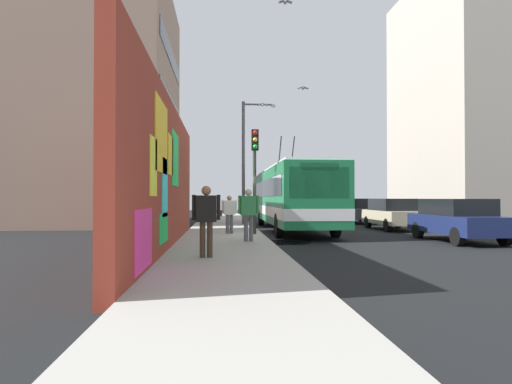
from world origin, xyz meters
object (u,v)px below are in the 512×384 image
traffic_light (255,164)px  street_lamp (247,154)px  parked_car_navy (457,219)px  pedestrian_near_wall (206,215)px  parked_car_champagne (393,213)px  city_bus (292,196)px  pedestrian_midblock (229,211)px  pedestrian_at_curb (249,210)px  parked_car_dark_gray (356,210)px

traffic_light → street_lamp: street_lamp is taller
parked_car_navy → pedestrian_near_wall: size_ratio=2.46×
parked_car_champagne → traffic_light: traffic_light is taller
city_bus → parked_car_champagne: size_ratio=2.91×
pedestrian_midblock → parked_car_navy: bearing=-106.3°
pedestrian_at_curb → city_bus: bearing=-21.3°
traffic_light → parked_car_navy: bearing=-105.6°
city_bus → street_lamp: street_lamp is taller
pedestrian_midblock → pedestrian_at_curb: 3.24m
city_bus → pedestrian_midblock: bearing=137.4°
street_lamp → pedestrian_midblock: bearing=169.8°
parked_car_champagne → traffic_light: 8.56m
pedestrian_midblock → parked_car_champagne: bearing=-67.8°
pedestrian_at_curb → street_lamp: bearing=-3.3°
parked_car_dark_gray → pedestrian_at_curb: bearing=147.9°
pedestrian_midblock → traffic_light: bearing=-111.1°
pedestrian_at_curb → street_lamp: street_lamp is taller
street_lamp → pedestrian_at_curb: bearing=176.7°
parked_car_navy → parked_car_dark_gray: bearing=0.0°
pedestrian_midblock → city_bus: bearing=-42.6°
city_bus → parked_car_navy: (-5.90, -5.20, -0.90)m
city_bus → pedestrian_at_curb: bearing=158.7°
parked_car_navy → traffic_light: size_ratio=1.02×
parked_car_dark_gray → pedestrian_at_curb: (-12.42, 7.79, 0.37)m
pedestrian_near_wall → pedestrian_at_curb: (3.80, -1.29, 0.00)m
street_lamp → traffic_light: bearing=179.0°
city_bus → traffic_light: city_bus is taller
parked_car_dark_gray → pedestrian_at_curb: size_ratio=2.30×
city_bus → parked_car_navy: size_ratio=2.78×
city_bus → pedestrian_midblock: 4.74m
pedestrian_midblock → street_lamp: (6.36, -1.14, 3.06)m
pedestrian_at_curb → parked_car_dark_gray: bearing=-32.1°
parked_car_champagne → street_lamp: street_lamp is taller
pedestrian_midblock → street_lamp: street_lamp is taller
parked_car_navy → city_bus: bearing=41.4°
parked_car_champagne → parked_car_navy: bearing=-180.0°
pedestrian_midblock → pedestrian_at_curb: (-3.18, -0.59, 0.14)m
city_bus → parked_car_dark_gray: size_ratio=2.96×
pedestrian_midblock → pedestrian_at_curb: bearing=-169.5°
pedestrian_near_wall → pedestrian_at_curb: 4.02m
parked_car_champagne → traffic_light: (-3.82, 7.35, 2.17)m
parked_car_dark_gray → street_lamp: 8.45m
parked_car_dark_gray → parked_car_navy: bearing=-180.0°
parked_car_navy → pedestrian_near_wall: pedestrian_near_wall is taller
city_bus → pedestrian_near_wall: size_ratio=6.84×
parked_car_navy → street_lamp: (8.80, 7.24, 3.29)m
parked_car_champagne → pedestrian_near_wall: 13.82m
pedestrian_midblock → parked_car_dark_gray: bearing=-42.2°
parked_car_champagne → parked_car_dark_gray: 5.81m
parked_car_navy → parked_car_champagne: same height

